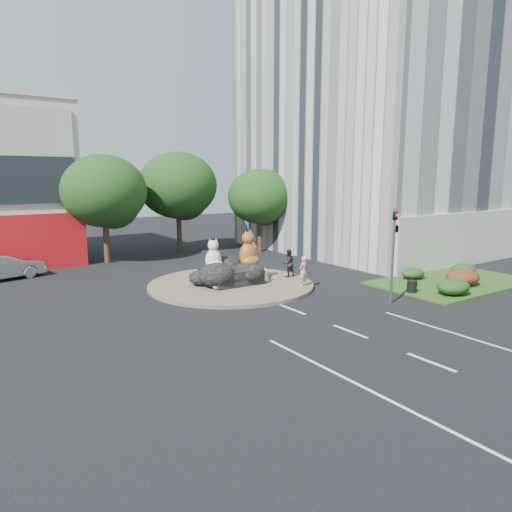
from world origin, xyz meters
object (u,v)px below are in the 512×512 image
at_px(kitten_calico, 216,281).
at_px(pedestrian_pink, 303,271).
at_px(cat_tabby, 248,249).
at_px(kitten_white, 265,275).
at_px(pedestrian_dark, 288,263).
at_px(cat_white, 213,254).
at_px(parked_car, 0,267).
at_px(litter_bin, 412,286).

bearing_deg(kitten_calico, pedestrian_pink, 1.58).
bearing_deg(cat_tabby, pedestrian_pink, -72.50).
relative_size(kitten_white, pedestrian_dark, 0.49).
relative_size(cat_white, cat_tabby, 0.81).
bearing_deg(cat_tabby, cat_white, 150.69).
relative_size(kitten_white, pedestrian_pink, 0.49).
xyz_separation_m(kitten_white, parked_car, (-13.31, 10.66, 0.21)).
height_order(cat_white, pedestrian_dark, cat_white).
bearing_deg(pedestrian_pink, kitten_calico, -45.64).
relative_size(kitten_white, parked_car, 0.17).
distance_m(kitten_calico, litter_bin, 11.14).
bearing_deg(kitten_calico, cat_white, 94.61).
height_order(kitten_calico, litter_bin, kitten_calico).
relative_size(cat_tabby, parked_car, 0.44).
xyz_separation_m(cat_white, kitten_white, (2.90, -1.19, -1.40)).
distance_m(cat_tabby, kitten_calico, 3.14).
xyz_separation_m(kitten_white, litter_bin, (5.64, -6.50, -0.18)).
xyz_separation_m(pedestrian_dark, litter_bin, (3.50, -6.89, -0.64)).
distance_m(kitten_calico, kitten_white, 3.36).
bearing_deg(pedestrian_pink, cat_white, -58.82).
distance_m(kitten_calico, pedestrian_pink, 5.15).
bearing_deg(kitten_white, pedestrian_pink, -108.74).
relative_size(cat_white, kitten_calico, 1.92).
relative_size(cat_white, pedestrian_dark, 1.05).
height_order(cat_tabby, litter_bin, cat_tabby).
xyz_separation_m(kitten_white, pedestrian_pink, (1.28, -2.14, 0.46)).
bearing_deg(parked_car, litter_bin, -146.96).
xyz_separation_m(cat_white, litter_bin, (8.54, -7.69, -1.58)).
bearing_deg(pedestrian_pink, parked_car, -61.53).
height_order(cat_tabby, pedestrian_pink, cat_tabby).
distance_m(kitten_calico, pedestrian_dark, 5.53).
xyz_separation_m(kitten_calico, pedestrian_pink, (4.64, -2.20, 0.41)).
bearing_deg(pedestrian_dark, kitten_calico, 6.78).
distance_m(cat_tabby, parked_car, 16.10).
height_order(cat_tabby, parked_car, cat_tabby).
bearing_deg(litter_bin, kitten_white, 130.97).
height_order(pedestrian_pink, parked_car, pedestrian_pink).
bearing_deg(pedestrian_dark, cat_white, -5.65).
bearing_deg(kitten_calico, cat_tabby, 41.11).
xyz_separation_m(pedestrian_dark, parked_car, (-15.46, 10.27, -0.24)).
relative_size(cat_white, parked_car, 0.36).
distance_m(pedestrian_dark, litter_bin, 7.75).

